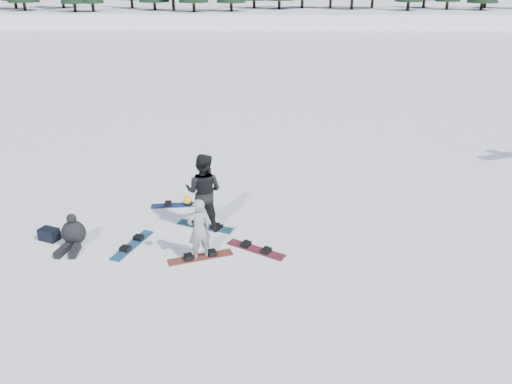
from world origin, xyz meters
TOP-DOWN VIEW (x-y plane):
  - ground at (0.00, 0.00)m, footprint 420.00×420.00m
  - alpine_backdrop at (-11.72, 189.16)m, footprint 412.50×227.00m
  - snowboarder_woman at (-1.56, -0.12)m, footprint 0.65×0.58m
  - snowboarder_man at (-1.61, 1.39)m, footprint 1.11×0.95m
  - seated_rider at (-4.64, 0.41)m, footprint 0.61×0.98m
  - gear_bag at (-5.34, 0.66)m, footprint 0.53×0.44m
  - snowboard_woman at (-1.55, -0.12)m, footprint 1.50×0.78m
  - snowboard_man at (-1.61, 1.39)m, footprint 1.51×0.77m
  - snowboard_loose_b at (-0.28, 0.25)m, footprint 1.43×1.01m
  - snowboard_loose_a at (-3.25, 0.40)m, footprint 0.77×1.51m
  - snowboard_loose_c at (-2.50, 2.64)m, footprint 1.52×0.47m

SIDE VIEW (x-z plane):
  - alpine_backdrop at x=-11.72m, z-range -40.57..12.63m
  - ground at x=0.00m, z-range 0.00..0.00m
  - snowboard_woman at x=-1.55m, z-range 0.00..0.03m
  - snowboard_man at x=-1.61m, z-range 0.00..0.03m
  - snowboard_loose_b at x=-0.28m, z-range 0.00..0.03m
  - snowboard_loose_a at x=-3.25m, z-range 0.00..0.03m
  - snowboard_loose_c at x=-2.50m, z-range 0.00..0.03m
  - gear_bag at x=-5.34m, z-range 0.00..0.30m
  - seated_rider at x=-4.64m, z-range -0.09..0.72m
  - snowboarder_woman at x=-1.56m, z-range -0.05..1.57m
  - snowboarder_man at x=-1.61m, z-range 0.00..1.99m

